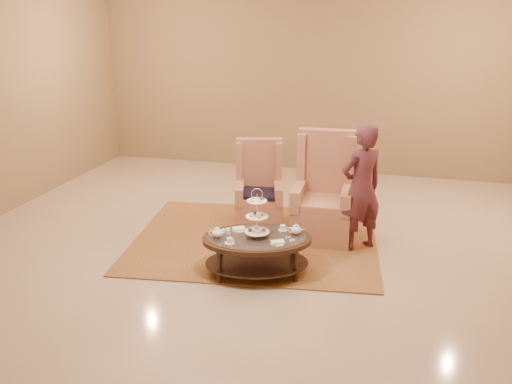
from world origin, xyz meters
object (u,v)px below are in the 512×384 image
(tea_table, at_px, (257,244))
(armchair_left, at_px, (259,196))
(armchair_right, at_px, (323,202))
(person, at_px, (361,188))

(tea_table, relative_size, armchair_left, 1.20)
(armchair_right, xyz_separation_m, person, (0.50, -0.30, 0.33))
(tea_table, relative_size, person, 0.88)
(person, bearing_deg, armchair_right, -72.63)
(armchair_left, bearing_deg, person, -34.36)
(tea_table, height_order, armchair_right, armchair_right)
(armchair_right, distance_m, person, 0.67)
(armchair_left, xyz_separation_m, armchair_right, (0.92, -0.21, 0.07))
(armchair_left, relative_size, person, 0.73)
(armchair_left, bearing_deg, tea_table, -90.65)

